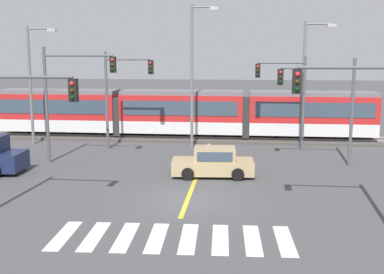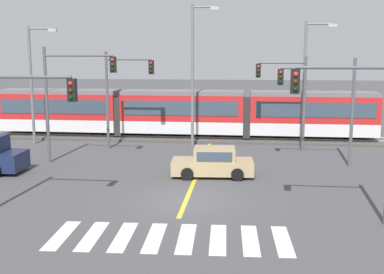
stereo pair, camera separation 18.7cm
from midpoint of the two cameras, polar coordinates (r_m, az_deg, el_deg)
The scene contains 24 objects.
ground_plane at distance 21.07m, azimuth -0.83°, elevation -7.55°, with size 200.00×200.00×0.00m, color #474749.
track_bed at distance 36.06m, azimuth 2.13°, elevation -0.09°, with size 120.00×4.00×0.18m, color #4C4742.
rail_near at distance 35.33m, azimuth 2.05°, elevation -0.06°, with size 120.00×0.08×0.10m, color #939399.
rail_far at distance 36.74m, azimuth 2.21°, elevation 0.32°, with size 120.00×0.08×0.10m, color #939399.
light_rail_tram at distance 35.98m, azimuth -1.32°, elevation 3.04°, with size 28.00×2.64×3.43m.
crosswalk_stripe_0 at distance 17.83m, azimuth -15.27°, elevation -11.18°, with size 0.56×2.80×0.01m, color silver.
crosswalk_stripe_1 at distance 17.51m, azimuth -11.79°, elevation -11.42°, with size 0.56×2.80×0.01m, color silver.
crosswalk_stripe_2 at distance 17.26m, azimuth -8.20°, elevation -11.63°, with size 0.56×2.80×0.01m, color silver.
crosswalk_stripe_3 at distance 17.08m, azimuth -4.50°, elevation -11.80°, with size 0.56×2.80×0.01m, color silver.
crosswalk_stripe_4 at distance 16.96m, azimuth -0.74°, elevation -11.92°, with size 0.56×2.80×0.01m, color silver.
crosswalk_stripe_5 at distance 16.92m, azimuth 3.06°, elevation -11.99°, with size 0.56×2.80×0.01m, color silver.
crosswalk_stripe_6 at distance 16.95m, azimuth 6.86°, elevation -12.01°, with size 0.56×2.80×0.01m, color silver.
crosswalk_stripe_7 at distance 17.05m, azimuth 10.64°, elevation -11.98°, with size 0.56×2.80×0.01m, color silver.
lane_centre_line at distance 26.40m, azimuth 0.62°, elevation -3.95°, with size 0.20×15.82×0.01m, color gold.
sedan_crossing at distance 24.99m, azimuth 2.30°, elevation -3.11°, with size 4.30×2.12×1.52m.
traffic_light_near_left at distance 20.26m, azimuth -19.93°, elevation 2.34°, with size 3.75×0.38×5.79m.
traffic_light_mid_right at distance 27.89m, azimuth 15.45°, elevation 4.74°, with size 4.25×0.38×6.08m.
traffic_light_near_right at distance 18.46m, azimuth 18.93°, elevation 2.54°, with size 3.75×0.38×6.25m.
traffic_light_far_left at distance 32.06m, azimuth -8.53°, elevation 5.94°, with size 3.25×0.38×6.45m.
traffic_light_mid_left at distance 28.47m, azimuth -14.62°, elevation 5.71°, with size 4.25×0.38×6.70m.
traffic_light_far_right at distance 31.84m, azimuth 11.10°, elevation 5.56°, with size 3.25×0.38×6.13m.
street_lamp_west at distance 35.35m, azimuth -18.51°, elevation 6.67°, with size 2.12×0.28×8.18m.
street_lamp_centre at distance 32.34m, azimuth 0.07°, elevation 8.06°, with size 1.85×0.28×9.50m.
street_lamp_east at distance 33.00m, azimuth 13.24°, elevation 6.91°, with size 2.04×0.28×8.41m.
Camera 1 is at (2.34, -19.97, 6.28)m, focal length 45.00 mm.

